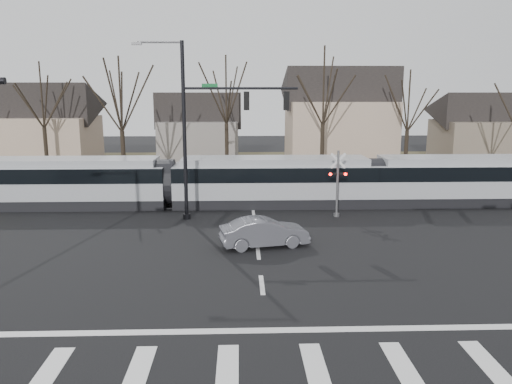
{
  "coord_description": "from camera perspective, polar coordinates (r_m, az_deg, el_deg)",
  "views": [
    {
      "loc": [
        -0.83,
        -16.33,
        7.37
      ],
      "look_at": [
        0.0,
        9.0,
        2.3
      ],
      "focal_mm": 35.0,
      "sensor_mm": 36.0,
      "label": 1
    }
  ],
  "objects": [
    {
      "name": "ground",
      "position": [
        17.94,
        0.97,
        -12.95
      ],
      "size": [
        140.0,
        140.0,
        0.0
      ],
      "primitive_type": "plane",
      "color": "black"
    },
    {
      "name": "grass_verge",
      "position": [
        48.9,
        -0.89,
        2.65
      ],
      "size": [
        140.0,
        28.0,
        0.01
      ],
      "primitive_type": "cube",
      "color": "#38331E",
      "rests_on": "ground"
    },
    {
      "name": "crosswalk",
      "position": [
        14.39,
        1.8,
        -19.48
      ],
      "size": [
        27.0,
        2.6,
        0.01
      ],
      "color": "silver",
      "rests_on": "ground"
    },
    {
      "name": "stop_line",
      "position": [
        16.31,
        1.29,
        -15.53
      ],
      "size": [
        28.0,
        0.35,
        0.01
      ],
      "primitive_type": "cube",
      "color": "silver",
      "rests_on": "ground"
    },
    {
      "name": "lane_dashes",
      "position": [
        33.17,
        -0.4,
        -1.51
      ],
      "size": [
        0.18,
        30.0,
        0.01
      ],
      "color": "silver",
      "rests_on": "ground"
    },
    {
      "name": "rail_pair",
      "position": [
        32.97,
        -0.39,
        -1.55
      ],
      "size": [
        90.0,
        1.52,
        0.06
      ],
      "color": "#59595E",
      "rests_on": "ground"
    },
    {
      "name": "tram",
      "position": [
        32.88,
        1.77,
        1.45
      ],
      "size": [
        42.12,
        3.13,
        3.19
      ],
      "color": "gray",
      "rests_on": "ground"
    },
    {
      "name": "sedan",
      "position": [
        24.28,
        0.96,
        -4.63
      ],
      "size": [
        3.25,
        4.89,
        1.41
      ],
      "primitive_type": "imported",
      "rotation": [
        0.0,
        0.0,
        1.78
      ],
      "color": "#54555C",
      "rests_on": "ground"
    },
    {
      "name": "signal_pole_far",
      "position": [
        28.92,
        -5.05,
        7.96
      ],
      "size": [
        9.28,
        0.44,
        10.2
      ],
      "color": "black",
      "rests_on": "ground"
    },
    {
      "name": "rail_crossing_signal",
      "position": [
        30.21,
        9.28,
        0.7
      ],
      "size": [
        1.08,
        0.36,
        4.0
      ],
      "color": "#59595B",
      "rests_on": "ground"
    },
    {
      "name": "tree_row",
      "position": [
        42.49,
        1.96,
        8.11
      ],
      "size": [
        59.2,
        7.2,
        10.0
      ],
      "color": "black",
      "rests_on": "ground"
    },
    {
      "name": "house_a",
      "position": [
        53.94,
        -22.89,
        7.35
      ],
      "size": [
        9.72,
        8.64,
        8.6
      ],
      "color": "tan",
      "rests_on": "ground"
    },
    {
      "name": "house_b",
      "position": [
        52.61,
        -6.48,
        7.54
      ],
      "size": [
        8.64,
        7.56,
        7.65
      ],
      "color": "slate",
      "rests_on": "ground"
    },
    {
      "name": "house_c",
      "position": [
        50.35,
        9.49,
        8.73
      ],
      "size": [
        10.8,
        8.64,
        10.1
      ],
      "color": "tan",
      "rests_on": "ground"
    },
    {
      "name": "house_d",
      "position": [
        57.12,
        24.08,
        6.93
      ],
      "size": [
        8.64,
        7.56,
        7.65
      ],
      "color": "brown",
      "rests_on": "ground"
    }
  ]
}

